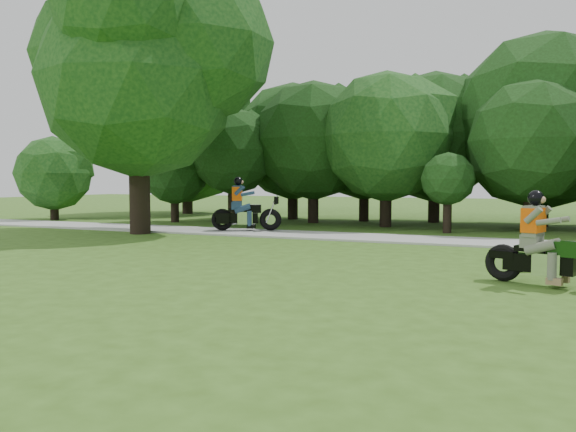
% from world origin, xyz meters
% --- Properties ---
extents(ground, '(100.00, 100.00, 0.00)m').
position_xyz_m(ground, '(0.00, 0.00, 0.00)').
color(ground, '#375919').
rests_on(ground, ground).
extents(walkway, '(60.00, 2.20, 0.06)m').
position_xyz_m(walkway, '(0.00, 8.00, 0.03)').
color(walkway, '#ABABA5').
rests_on(walkway, ground).
extents(tree_line, '(40.37, 12.09, 7.66)m').
position_xyz_m(tree_line, '(2.04, 14.45, 3.67)').
color(tree_line, black).
rests_on(tree_line, ground).
extents(big_tree_west, '(8.64, 6.56, 9.96)m').
position_xyz_m(big_tree_west, '(-10.54, 6.85, 5.76)').
color(big_tree_west, black).
rests_on(big_tree_west, ground).
extents(chopper_motorcycle, '(2.19, 1.12, 1.60)m').
position_xyz_m(chopper_motorcycle, '(1.65, 1.64, 0.59)').
color(chopper_motorcycle, black).
rests_on(chopper_motorcycle, ground).
extents(touring_motorcycle, '(2.29, 1.40, 1.83)m').
position_xyz_m(touring_motorcycle, '(-7.64, 8.31, 0.73)').
color(touring_motorcycle, black).
rests_on(touring_motorcycle, walkway).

